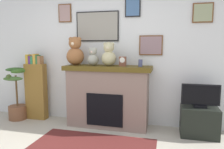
# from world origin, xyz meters

# --- Properties ---
(back_wall) EXTENTS (5.20, 0.15, 2.60)m
(back_wall) POSITION_xyz_m (0.00, 2.00, 1.31)
(back_wall) COLOR silver
(back_wall) RESTS_ON ground_plane
(fireplace) EXTENTS (1.54, 0.52, 1.10)m
(fireplace) POSITION_xyz_m (0.13, 1.71, 0.56)
(fireplace) COLOR #816A5E
(fireplace) RESTS_ON ground_plane
(bookshelf) EXTENTS (0.41, 0.16, 1.30)m
(bookshelf) POSITION_xyz_m (-1.36, 1.74, 0.60)
(bookshelf) COLOR brown
(bookshelf) RESTS_ON ground_plane
(potted_plant) EXTENTS (0.54, 0.57, 1.02)m
(potted_plant) POSITION_xyz_m (-1.71, 1.62, 0.38)
(potted_plant) COLOR brown
(potted_plant) RESTS_ON ground_plane
(tv_stand) EXTENTS (0.58, 0.40, 0.48)m
(tv_stand) POSITION_xyz_m (1.67, 1.64, 0.24)
(tv_stand) COLOR black
(tv_stand) RESTS_ON ground_plane
(television) EXTENTS (0.58, 0.14, 0.37)m
(television) POSITION_xyz_m (1.67, 1.64, 0.66)
(television) COLOR black
(television) RESTS_ON tv_stand
(area_rug) EXTENTS (1.81, 1.04, 0.01)m
(area_rug) POSITION_xyz_m (0.13, 0.80, 0.00)
(area_rug) COLOR #56201D
(area_rug) RESTS_ON ground_plane
(candle_jar) EXTENTS (0.07, 0.07, 0.12)m
(candle_jar) POSITION_xyz_m (0.71, 1.69, 1.16)
(candle_jar) COLOR #4C517A
(candle_jar) RESTS_ON fireplace
(mantel_clock) EXTENTS (0.12, 0.09, 0.17)m
(mantel_clock) POSITION_xyz_m (0.40, 1.69, 1.19)
(mantel_clock) COLOR brown
(mantel_clock) RESTS_ON fireplace
(teddy_bear_cream) EXTENTS (0.32, 0.32, 0.51)m
(teddy_bear_cream) POSITION_xyz_m (-0.48, 1.69, 1.33)
(teddy_bear_cream) COLOR #925A32
(teddy_bear_cream) RESTS_ON fireplace
(teddy_bear_tan) EXTENTS (0.20, 0.20, 0.33)m
(teddy_bear_tan) POSITION_xyz_m (-0.14, 1.69, 1.25)
(teddy_bear_tan) COLOR #9D9D8D
(teddy_bear_tan) RESTS_ON fireplace
(teddy_bear_brown) EXTENTS (0.26, 0.26, 0.42)m
(teddy_bear_brown) POSITION_xyz_m (0.15, 1.69, 1.29)
(teddy_bear_brown) COLOR #BEB585
(teddy_bear_brown) RESTS_ON fireplace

